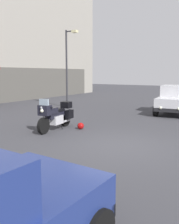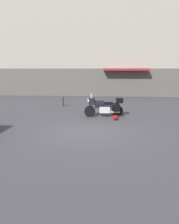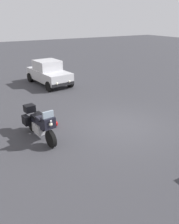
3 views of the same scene
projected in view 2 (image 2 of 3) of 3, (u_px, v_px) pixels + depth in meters
ground_plane at (87, 132)px, 9.39m from camera, size 80.00×80.00×0.00m
building_facade_rear at (99, 38)px, 22.05m from camera, size 38.46×3.40×11.86m
motorcycle at (105, 106)px, 12.41m from camera, size 2.26×0.86×1.36m
helmet at (116, 118)px, 11.64m from camera, size 0.28×0.28×0.28m
bollard_curbside at (63, 101)px, 15.92m from camera, size 0.16×0.16×0.78m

